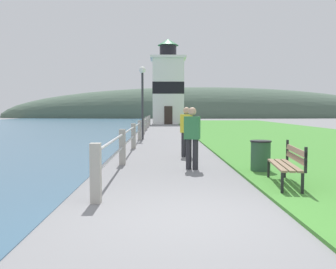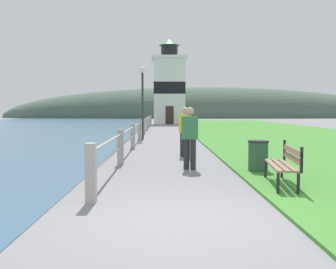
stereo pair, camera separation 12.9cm
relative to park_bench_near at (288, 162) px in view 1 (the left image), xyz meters
name	(u,v)px [view 1 (the left image)]	position (x,y,z in m)	size (l,w,h in m)	color
ground_plane	(186,219)	(-2.30, -2.25, -0.54)	(160.00, 160.00, 0.00)	slate
grass_verge	(280,133)	(5.31, 17.10, -0.51)	(12.00, 58.02, 0.06)	#428433
seawall_railing	(142,127)	(-3.81, 14.69, 0.07)	(0.18, 32.06, 1.06)	#A8A399
park_bench_near	(288,162)	(0.00, 0.00, 0.00)	(0.69, 1.77, 0.94)	#846B51
park_bench_midway	(192,123)	(-0.11, 22.97, 0.00)	(0.53, 1.90, 0.94)	#846B51
lighthouse	(168,87)	(-1.82, 35.23, 3.68)	(3.99, 3.99, 9.60)	white
person_strolling	(186,130)	(-1.78, 5.17, 0.39)	(0.45, 0.28, 1.72)	#28282D
person_by_railing	(192,136)	(-1.82, 2.41, 0.38)	(0.46, 0.34, 1.70)	#28282D
trash_bin	(261,157)	(-0.10, 1.82, -0.11)	(0.54, 0.54, 0.84)	#2D5138
lamp_post	(142,89)	(-3.66, 12.74, 2.20)	(0.36, 0.36, 3.96)	#333338
distant_hillside	(203,118)	(5.70, 66.44, -0.54)	(80.00, 16.00, 12.00)	#475B4C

